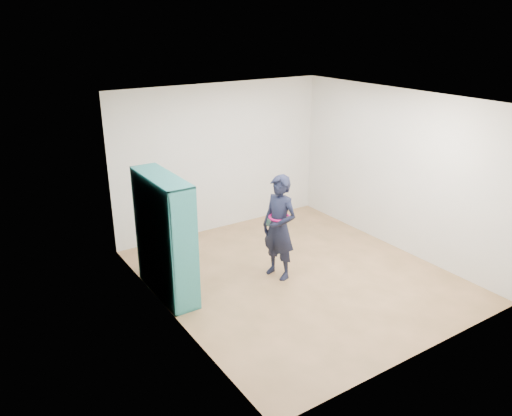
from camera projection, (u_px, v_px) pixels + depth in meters
floor at (297, 275)px, 7.46m from camera, size 4.50×4.50×0.00m
ceiling at (303, 99)px, 6.53m from camera, size 4.50×4.50×0.00m
wall_left at (167, 223)px, 5.97m from camera, size 0.02×4.50×2.60m
wall_right at (398, 171)px, 8.01m from camera, size 0.02×4.50×2.60m
wall_back at (221, 158)px, 8.76m from camera, size 4.00×0.02×2.60m
wall_front at (431, 252)px, 5.23m from camera, size 4.00×0.02×2.60m
bookshelf at (163, 239)px, 6.69m from camera, size 0.37×1.28×1.70m
person at (279, 227)px, 7.17m from camera, size 0.50×0.64×1.56m
smartphone at (269, 222)px, 7.09m from camera, size 0.04×0.09×0.13m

